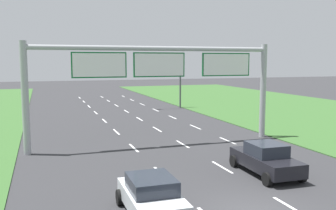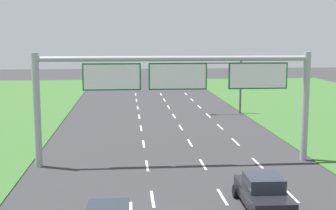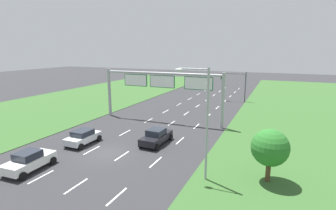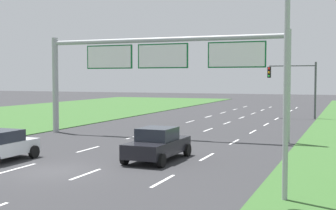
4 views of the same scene
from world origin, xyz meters
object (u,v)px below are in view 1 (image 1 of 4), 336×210
at_px(car_mid_lane, 266,159).
at_px(traffic_light_mast, 165,77).
at_px(car_near_red, 151,196).
at_px(sign_gantry, 160,73).

bearing_deg(car_mid_lane, traffic_light_mast, 83.91).
bearing_deg(traffic_light_mast, car_mid_lane, -97.56).
distance_m(car_near_red, sign_gantry, 12.74).
bearing_deg(car_near_red, traffic_light_mast, 71.31).
relative_size(car_mid_lane, traffic_light_mast, 0.80).
relative_size(car_near_red, sign_gantry, 0.23).
xyz_separation_m(car_mid_lane, sign_gantry, (-3.06, 8.27, 4.18)).
distance_m(car_mid_lane, sign_gantry, 9.76).
relative_size(car_near_red, car_mid_lane, 0.88).
bearing_deg(car_near_red, car_mid_lane, 24.58).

